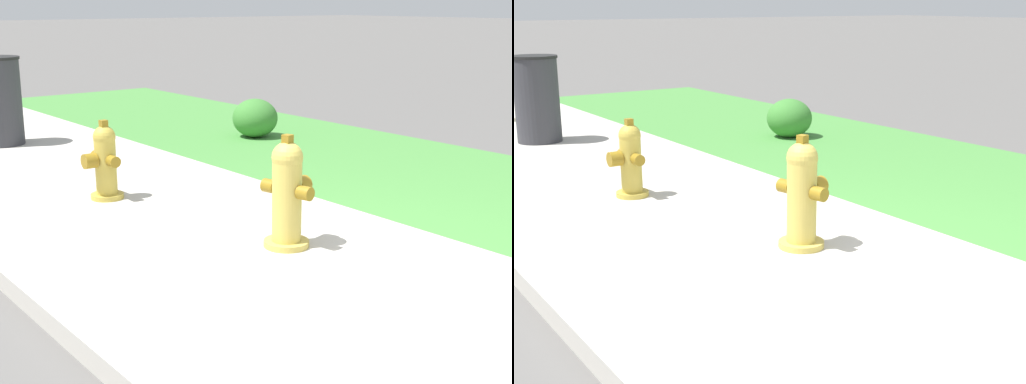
{
  "view_description": "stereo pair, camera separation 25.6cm",
  "coord_description": "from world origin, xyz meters",
  "views": [
    {
      "loc": [
        2.71,
        -2.56,
        1.55
      ],
      "look_at": [
        -0.67,
        0.08,
        0.4
      ],
      "focal_mm": 50.0,
      "sensor_mm": 36.0,
      "label": 1
    },
    {
      "loc": [
        2.86,
        -2.36,
        1.55
      ],
      "look_at": [
        -0.67,
        0.08,
        0.4
      ],
      "focal_mm": 50.0,
      "sensor_mm": 36.0,
      "label": 2
    }
  ],
  "objects": [
    {
      "name": "fire_hydrant_mid_block",
      "position": [
        -0.62,
        0.3,
        0.36
      ],
      "size": [
        0.38,
        0.35,
        0.75
      ],
      "rotation": [
        0.0,
        0.0,
        0.21
      ],
      "color": "gold",
      "rests_on": "ground"
    },
    {
      "name": "fire_hydrant_far_end",
      "position": [
        -2.4,
        -0.1,
        0.31
      ],
      "size": [
        0.35,
        0.32,
        0.65
      ],
      "rotation": [
        0.0,
        0.0,
        3.16
      ],
      "color": "gold",
      "rests_on": "ground"
    },
    {
      "name": "street_curb",
      "position": [
        0.0,
        -1.34,
        0.06
      ],
      "size": [
        18.0,
        0.16,
        0.12
      ],
      "primitive_type": "cube",
      "color": "#BCB7AD",
      "rests_on": "ground"
    },
    {
      "name": "sidewalk_pavement",
      "position": [
        0.0,
        0.0,
        0.01
      ],
      "size": [
        18.0,
        2.52,
        0.01
      ],
      "primitive_type": "cube",
      "color": "#BCB7AD",
      "rests_on": "ground"
    },
    {
      "name": "trash_bin",
      "position": [
        -5.19,
        0.02,
        0.49
      ],
      "size": [
        0.52,
        0.52,
        0.98
      ],
      "color": "#333338",
      "rests_on": "ground"
    },
    {
      "name": "ground_plane",
      "position": [
        0.0,
        0.0,
        0.0
      ],
      "size": [
        120.0,
        120.0,
        0.0
      ],
      "primitive_type": "plane",
      "color": "#5B5956"
    },
    {
      "name": "shrub_bush_near_lamp",
      "position": [
        -3.84,
        2.55,
        0.23
      ],
      "size": [
        0.53,
        0.53,
        0.45
      ],
      "color": "#3D7F33",
      "rests_on": "ground"
    }
  ]
}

